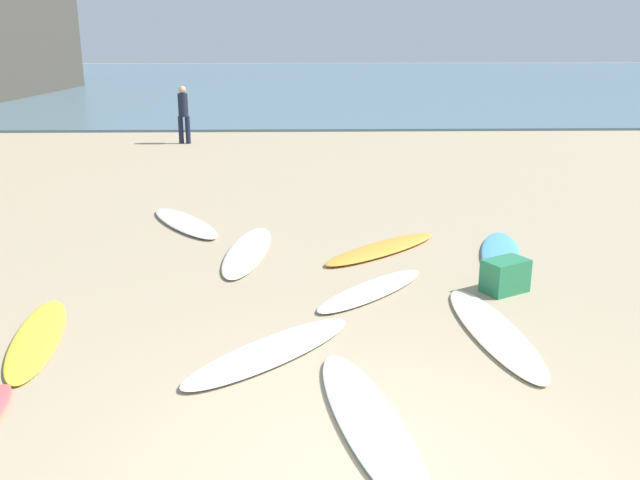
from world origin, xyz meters
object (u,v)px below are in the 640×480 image
Objects in this scene: surfboard_6 at (382,249)px; beach_cooler at (505,276)px; surfboard_0 at (370,422)px; surfboard_9 at (248,251)px; surfboard_8 at (270,351)px; surfboard_3 at (185,223)px; surfboard_5 at (501,253)px; surfboard_1 at (371,290)px; beachgoer_near at (183,112)px; surfboard_7 at (37,338)px; surfboard_2 at (494,331)px.

surfboard_6 is 4.13× the size of beach_cooler.
surfboard_0 is 4.59× the size of beach_cooler.
beach_cooler is at bearing -19.97° from surfboard_9.
beach_cooler reaches higher than surfboard_0.
surfboard_8 is at bearing -65.84° from surfboard_6.
surfboard_3 is 4.07× the size of beach_cooler.
surfboard_5 is (4.96, -1.80, -0.00)m from surfboard_3.
beachgoer_near is (-4.26, 11.97, 0.87)m from surfboard_1.
surfboard_6 is 0.92× the size of surfboard_9.
surfboard_6 is at bearing -69.22° from surfboard_8.
beach_cooler reaches higher than surfboard_9.
surfboard_7 is at bearing 35.62° from surfboard_8.
beachgoer_near is (-5.50, 13.25, 0.87)m from surfboard_2.
beach_cooler is at bearing -2.61° from surfboard_6.
beach_cooler is (2.03, 3.13, 0.18)m from surfboard_0.
surfboard_3 is (-2.58, 6.38, 0.00)m from surfboard_0.
beach_cooler is (0.47, 1.29, 0.18)m from surfboard_2.
surfboard_0 is 1.27× the size of surfboard_1.
surfboard_3 is 1.98m from surfboard_9.
surfboard_5 reaches higher than surfboard_8.
surfboard_6 reaches higher than surfboard_8.
surfboard_5 is at bearing -51.56° from surfboard_3.
surfboard_1 is 2.39m from surfboard_9.
surfboard_7 is at bearing -132.61° from surfboard_3.
surfboard_6 is at bearing 129.11° from beach_cooler.
surfboard_2 is 3.14m from surfboard_6.
beachgoer_near reaches higher than beach_cooler.
surfboard_8 is at bearing -149.35° from beach_cooler.
beach_cooler is at bearing -66.88° from surfboard_3.
surfboard_7 is 3.65m from surfboard_9.
surfboard_3 is 4.67m from surfboard_7.
surfboard_9 is (-1.39, 4.80, -0.00)m from surfboard_0.
surfboard_3 reaches higher than surfboard_5.
beach_cooler reaches higher than surfboard_1.
surfboard_8 is 1.39× the size of beachgoer_near.
surfboard_2 is (1.56, 1.84, -0.01)m from surfboard_0.
surfboard_9 is (-2.03, -0.04, -0.01)m from surfboard_6.
beachgoer_near is at bearing 110.01° from surfboard_9.
surfboard_9 is at bearing 128.18° from surfboard_2.
surfboard_9 is at bearing 178.84° from surfboard_1.
surfboard_6 reaches higher than surfboard_1.
beachgoer_near is (-3.94, 15.09, 0.87)m from surfboard_0.
surfboard_2 is at bearing -124.63° from surfboard_8.
surfboard_0 is 1.13× the size of surfboard_3.
surfboard_7 is at bearing 94.95° from beachgoer_near.
surfboard_1 is 2.53m from surfboard_5.
beach_cooler is (2.94, 1.74, 0.18)m from surfboard_8.
beachgoer_near is (-6.32, 10.51, 0.86)m from surfboard_5.
surfboard_6 reaches higher than surfboard_5.
surfboard_8 is (-3.29, -3.20, -0.00)m from surfboard_5.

